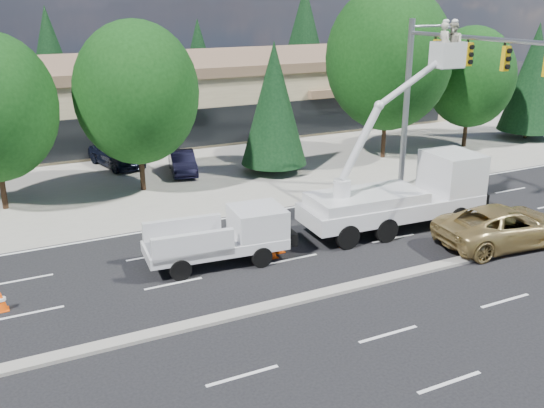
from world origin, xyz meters
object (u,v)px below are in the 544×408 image
minivan (505,226)px  signal_mast (436,82)px  utility_pickup (226,242)px  bucket_truck (407,186)px

minivan → signal_mast: bearing=-5.5°
utility_pickup → minivan: 11.87m
utility_pickup → bucket_truck: bearing=4.9°
signal_mast → minivan: size_ratio=1.66×
bucket_truck → signal_mast: bearing=40.9°
signal_mast → utility_pickup: signal_mast is taller
signal_mast → bucket_truck: bucket_truck is taller
bucket_truck → minivan: 4.46m
signal_mast → bucket_truck: 6.22m
bucket_truck → minivan: size_ratio=1.50×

